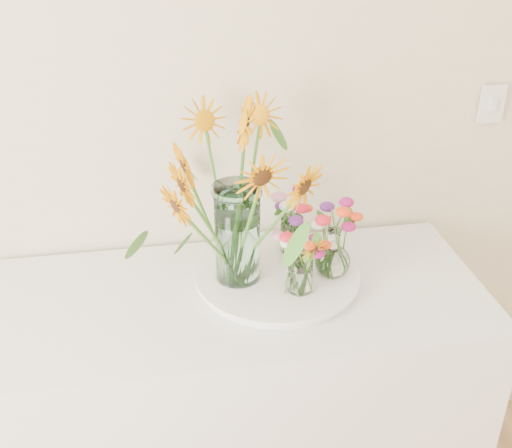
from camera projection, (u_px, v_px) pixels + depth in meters
name	position (u px, v px, depth m)	size (l,w,h in m)	color
counter	(237.00, 413.00, 1.99)	(1.40, 0.60, 0.90)	white
tray	(277.00, 278.00, 1.83)	(0.44, 0.44, 0.03)	white
mason_jar	(237.00, 234.00, 1.73)	(0.12, 0.12, 0.29)	#B4EEE0
sunflower_bouquet	(237.00, 197.00, 1.68)	(0.69, 0.69, 0.51)	orange
small_vase_a	(300.00, 273.00, 1.72)	(0.07, 0.07, 0.12)	white
wildflower_posy_a	(301.00, 259.00, 1.70)	(0.18, 0.18, 0.21)	#FF4216
small_vase_b	(333.00, 252.00, 1.78)	(0.10, 0.10, 0.15)	white
wildflower_posy_b	(334.00, 238.00, 1.76)	(0.20, 0.20, 0.24)	#FF4216
small_vase_c	(292.00, 235.00, 1.90)	(0.07, 0.07, 0.12)	white
wildflower_posy_c	(292.00, 221.00, 1.88)	(0.17, 0.17, 0.21)	#FF4216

